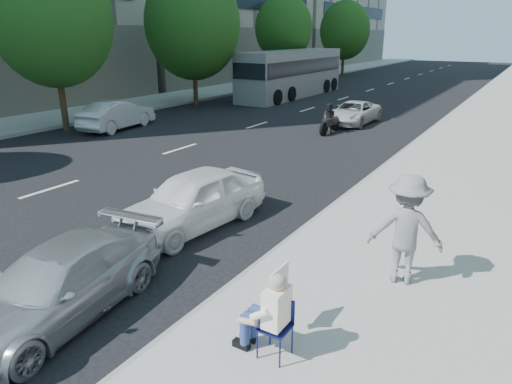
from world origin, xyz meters
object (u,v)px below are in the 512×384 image
Objects in this scene: white_sedan_mid at (117,115)px; jogger at (406,229)px; white_sedan_far at (353,113)px; seated_protester at (269,308)px; parked_sedan at (58,285)px; bus at (292,74)px; white_sedan_near at (193,200)px; motorcycle at (329,120)px.

jogger is at bearing 146.62° from white_sedan_mid.
seated_protester is at bearing -71.87° from white_sedan_far.
seated_protester is at bearing 6.58° from parked_sedan.
seated_protester is 0.64× the size of jogger.
seated_protester is at bearing -63.02° from bus.
bus is at bearing 118.47° from white_sedan_near.
white_sedan_mid is 2.06× the size of motorcycle.
white_sedan_near is at bearing 89.70° from parked_sedan.
parked_sedan is at bearing -79.67° from motorcycle.
white_sedan_far is at bearing 106.75° from seated_protester.
bus reaches higher than white_sedan_near.
seated_protester is 0.32× the size of white_sedan_near.
seated_protester is at bearing -66.88° from motorcycle.
seated_protester reaches higher than motorcycle.
white_sedan_mid reaches higher than parked_sedan.
white_sedan_far is at bearing 88.65° from parked_sedan.
seated_protester is 18.97m from white_sedan_far.
seated_protester is 0.11× the size of bus.
motorcycle reaches higher than white_sedan_near.
parked_sedan is 19.13m from white_sedan_far.
jogger reaches higher than white_sedan_mid.
seated_protester is 29.49m from bus.
bus reaches higher than white_sedan_far.
parked_sedan is at bearing -166.17° from seated_protester.
white_sedan_mid is at bearing 151.99° from white_sedan_near.
jogger is at bearing -58.44° from motorcycle.
bus reaches higher than jogger.
motorcycle is at bearing -54.97° from bus.
jogger reaches higher than motorcycle.
white_sedan_far is 11.34m from bus.
white_sedan_far is (9.36, 7.46, -0.13)m from white_sedan_mid.
motorcycle is at bearing -90.07° from white_sedan_far.
motorcycle is (-1.54, 11.96, -0.06)m from white_sedan_near.
parked_sedan is 0.97× the size of white_sedan_mid.
white_sedan_mid is at bearing -95.45° from bus.
white_sedan_near is at bearing -17.36° from jogger.
bus is (-9.28, 23.08, 0.94)m from white_sedan_near.
parked_sedan is 16.19m from motorcycle.
white_sedan_mid is at bearing -151.09° from motorcycle.
white_sedan_mid is (-15.89, 7.68, -0.47)m from jogger.
jogger is 6.02m from parked_sedan.
white_sedan_near is at bearing 141.02° from seated_protester.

